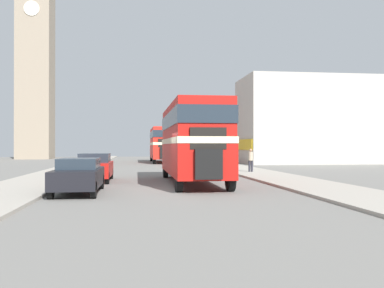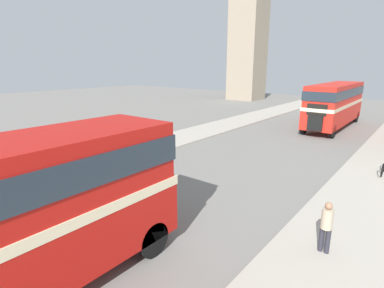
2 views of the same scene
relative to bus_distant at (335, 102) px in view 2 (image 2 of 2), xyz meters
name	(u,v)px [view 2 (image 2 of 2)]	position (x,y,z in m)	size (l,w,h in m)	color
bus_distant	(335,102)	(0.00, 0.00, 0.00)	(2.55, 10.94, 4.00)	red
pedestrian_walking	(326,224)	(5.01, -20.68, -1.36)	(0.33, 0.33, 1.63)	#282833
bicycle_on_pavement	(384,167)	(5.47, -11.73, -1.92)	(0.05, 1.76, 0.78)	black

